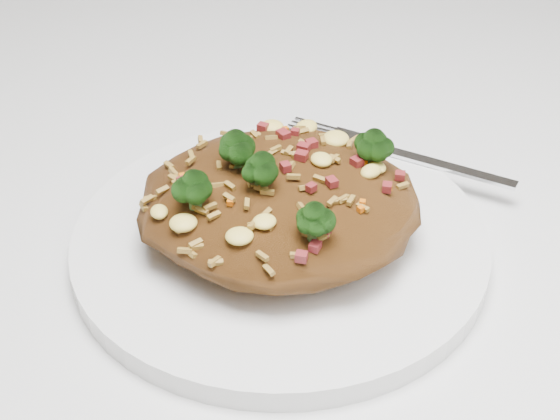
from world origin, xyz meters
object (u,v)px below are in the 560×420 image
Objects in this scene: fried_rice at (280,191)px; dining_table at (215,353)px; plate at (280,240)px; fork at (408,156)px.

dining_table is at bearing -178.71° from fried_rice.
plate is 0.04m from fried_rice.
plate is 1.61× the size of fork.
fork is (0.08, 0.08, -0.03)m from fried_rice.
dining_table is at bearing -120.40° from fork.
fried_rice reaches higher than fork.
fried_rice is at bearing 1.29° from dining_table.
fork reaches higher than dining_table.
dining_table is 0.11m from plate.
fork is at bearing 32.85° from dining_table.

